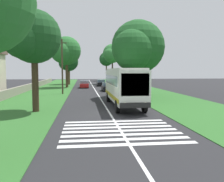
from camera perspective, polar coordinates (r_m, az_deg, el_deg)
The scene contains 18 objects.
ground at distance 20.32m, azimuth -0.52°, elevation -5.22°, with size 160.00×160.00×0.00m, color #262628.
grass_verge_left at distance 35.58m, azimuth -16.49°, elevation -1.06°, with size 120.00×8.00×0.04m, color #2D6628.
grass_verge_right at distance 36.57m, azimuth 9.74°, elevation -0.77°, with size 120.00×8.00×0.04m, color #2D6628.
centre_line at distance 35.14m, azimuth -3.19°, elevation -0.96°, with size 110.00×0.16×0.01m, color silver.
coach_bus at distance 24.28m, azimuth 2.67°, elevation 1.52°, with size 11.16×2.62×3.73m.
zebra_crossing at distance 14.64m, azimuth 2.01°, elevation -9.19°, with size 5.85×6.80×0.01m.
trailing_car_0 at distance 42.19m, azimuth -1.08°, elevation 0.92°, with size 4.30×1.78×1.43m.
trailing_car_1 at distance 50.11m, azimuth -6.46°, elevation 1.51°, with size 4.30×1.78×1.43m.
trailing_car_2 at distance 55.62m, azimuth -2.57°, elevation 1.86°, with size 4.30×1.78×1.43m.
roadside_tree_left_0 at distance 21.97m, azimuth -17.98°, elevation 11.49°, with size 5.56×4.50×8.56m.
roadside_tree_left_1 at distance 62.53m, azimuth -10.12°, elevation 6.53°, with size 5.99×4.75×7.96m.
roadside_tree_left_2 at distance 51.62m, azimuth -10.72°, elevation 8.93°, with size 7.34×5.90×10.40m.
roadside_tree_right_0 at distance 44.54m, azimuth 3.99°, elevation 8.21°, with size 6.59×5.38×8.99m.
roadside_tree_right_1 at distance 32.69m, azimuth 5.64°, elevation 9.82°, with size 8.59×7.09×10.06m.
roadside_tree_right_2 at distance 82.78m, azimuth -1.42°, elevation 7.32°, with size 5.84×4.71×9.61m.
roadside_tree_right_3 at distance 63.84m, azimuth -0.04°, elevation 8.55°, with size 5.99×4.90×10.26m.
utility_pole at distance 37.10m, azimuth -11.47°, elevation 5.79°, with size 0.24×1.40×8.09m.
roadside_wall at distance 41.09m, azimuth -20.01°, elevation 0.43°, with size 70.00×0.40×1.12m, color gray.
Camera 1 is at (-19.89, 2.18, 3.55)m, focal length 39.42 mm.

